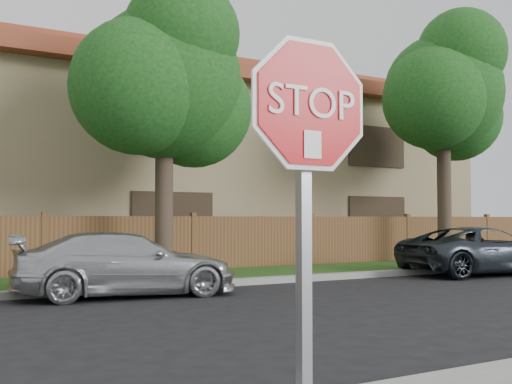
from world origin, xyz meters
TOP-DOWN VIEW (x-y plane):
  - far_curb at (0.00, 8.15)m, footprint 70.00×0.30m
  - grass_strip at (0.00, 9.80)m, footprint 70.00×3.00m
  - fence at (0.00, 11.40)m, footprint 70.00×0.12m
  - apartment_building at (0.00, 17.00)m, footprint 35.20×9.20m
  - tree_mid at (2.52, 9.57)m, footprint 4.80×3.90m
  - tree_right at (12.02, 9.57)m, footprint 4.80×3.90m
  - stop_sign at (-0.80, -1.48)m, footprint 1.01×0.13m
  - sedan_right at (0.91, 7.47)m, footprint 4.54×2.27m
  - sedan_far_right at (10.81, 7.21)m, footprint 4.92×2.72m

SIDE VIEW (x-z plane):
  - grass_strip at x=0.00m, z-range 0.00..0.12m
  - far_curb at x=0.00m, z-range 0.00..0.15m
  - sedan_right at x=0.91m, z-range 0.00..1.27m
  - sedan_far_right at x=10.81m, z-range 0.00..1.30m
  - fence at x=0.00m, z-range 0.00..1.60m
  - stop_sign at x=-0.80m, z-range 0.55..3.11m
  - apartment_building at x=0.00m, z-range -0.07..7.13m
  - tree_mid at x=2.52m, z-range 1.20..8.55m
  - tree_right at x=12.02m, z-range 1.47..9.67m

